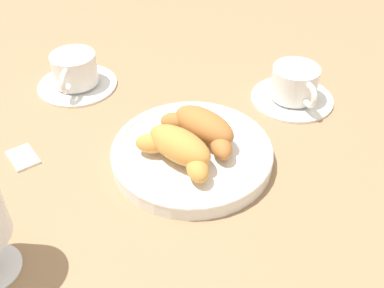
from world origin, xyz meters
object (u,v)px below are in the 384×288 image
object	(u,v)px
pastry_plate	(192,153)
croissant_small	(178,148)
coffee_cup_far	(294,87)
sugar_packet	(23,156)
croissant_large	(202,127)
coffee_cup_near	(75,73)

from	to	relation	value
pastry_plate	croissant_small	xyz separation A→B (m)	(-0.01, 0.03, 0.03)
croissant_small	coffee_cup_far	bearing A→B (deg)	-78.42
coffee_cup_far	sugar_packet	world-z (taller)	coffee_cup_far
pastry_plate	croissant_large	size ratio (longest dim) A/B	1.72
croissant_large	sugar_packet	distance (m)	0.26
coffee_cup_far	coffee_cup_near	bearing A→B (deg)	51.93
croissant_large	coffee_cup_far	size ratio (longest dim) A/B	0.97
croissant_small	sugar_packet	distance (m)	0.23
pastry_plate	coffee_cup_far	bearing A→B (deg)	-79.68
coffee_cup_near	sugar_packet	xyz separation A→B (m)	(-0.14, 0.13, -0.02)
pastry_plate	coffee_cup_far	xyz separation A→B (m)	(0.04, -0.22, 0.01)
pastry_plate	coffee_cup_far	world-z (taller)	coffee_cup_far
croissant_large	pastry_plate	bearing A→B (deg)	111.77
croissant_large	coffee_cup_far	xyz separation A→B (m)	(0.03, -0.20, -0.02)
coffee_cup_near	coffee_cup_far	size ratio (longest dim) A/B	1.00
pastry_plate	sugar_packet	distance (m)	0.24
pastry_plate	croissant_small	world-z (taller)	croissant_small
croissant_small	croissant_large	bearing A→B (deg)	-68.76
coffee_cup_near	coffee_cup_far	bearing A→B (deg)	-128.07
coffee_cup_near	coffee_cup_far	xyz separation A→B (m)	(-0.23, -0.29, 0.00)
croissant_small	pastry_plate	bearing A→B (deg)	-69.18
croissant_small	coffee_cup_near	bearing A→B (deg)	8.39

